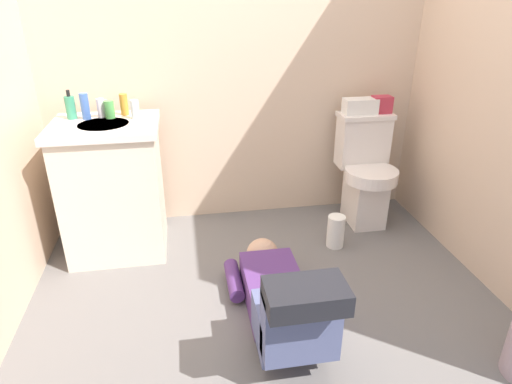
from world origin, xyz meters
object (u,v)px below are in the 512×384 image
(paper_towel_roll, at_px, (336,231))
(bottle_green, at_px, (110,109))
(toilet, at_px, (365,171))
(bottle_white, at_px, (101,108))
(tissue_box, at_px, (360,106))
(toiletry_bag, at_px, (382,104))
(faucet, at_px, (106,108))
(person_plumber, at_px, (281,299))
(bottle_amber, at_px, (124,104))
(bottle_blue, at_px, (85,106))
(vanity_cabinet, at_px, (113,188))
(bottle_clear, at_px, (135,109))
(soap_dispenser, at_px, (71,107))

(paper_towel_roll, bearing_deg, bottle_green, 166.71)
(toilet, xyz_separation_m, bottle_white, (-1.67, 0.02, 0.51))
(tissue_box, distance_m, toiletry_bag, 0.15)
(tissue_box, bearing_deg, toiletry_bag, 0.00)
(faucet, distance_m, paper_towel_roll, 1.59)
(toilet, distance_m, person_plumber, 1.30)
(bottle_amber, bearing_deg, tissue_box, 1.50)
(bottle_white, xyz_separation_m, paper_towel_roll, (1.37, -0.34, -0.77))
(bottle_blue, relative_size, bottle_green, 1.46)
(tissue_box, relative_size, bottle_amber, 1.75)
(vanity_cabinet, distance_m, toiletry_bag, 1.81)
(bottle_white, distance_m, paper_towel_roll, 1.61)
(person_plumber, relative_size, paper_towel_roll, 5.02)
(toiletry_bag, bearing_deg, bottle_blue, -177.03)
(bottle_clear, bearing_deg, person_plumber, -54.97)
(tissue_box, relative_size, bottle_white, 1.99)
(vanity_cabinet, bearing_deg, faucet, 90.00)
(soap_dispenser, distance_m, bottle_white, 0.17)
(bottle_blue, bearing_deg, person_plumber, -46.36)
(bottle_blue, distance_m, paper_towel_roll, 1.68)
(toilet, bearing_deg, soap_dispenser, 179.51)
(toilet, relative_size, bottle_amber, 5.98)
(toilet, height_order, faucet, faucet)
(bottle_blue, bearing_deg, bottle_green, -0.63)
(vanity_cabinet, height_order, faucet, faucet)
(tissue_box, bearing_deg, vanity_cabinet, -173.06)
(bottle_blue, bearing_deg, faucet, 21.47)
(toilet, distance_m, vanity_cabinet, 1.65)
(vanity_cabinet, distance_m, paper_towel_roll, 1.40)
(bottle_green, bearing_deg, bottle_amber, 37.31)
(soap_dispenser, distance_m, paper_towel_roll, 1.76)
(bottle_blue, distance_m, bottle_amber, 0.22)
(toiletry_bag, bearing_deg, person_plumber, -130.11)
(vanity_cabinet, xyz_separation_m, toiletry_bag, (1.75, 0.20, 0.39))
(faucet, height_order, bottle_green, bottle_green)
(vanity_cabinet, relative_size, person_plumber, 0.77)
(vanity_cabinet, bearing_deg, tissue_box, 6.94)
(person_plumber, bearing_deg, toilet, 50.88)
(paper_towel_roll, bearing_deg, toiletry_bag, 45.35)
(toiletry_bag, height_order, bottle_amber, bottle_amber)
(person_plumber, bearing_deg, bottle_blue, 133.64)
(vanity_cabinet, height_order, person_plumber, vanity_cabinet)
(bottle_white, height_order, paper_towel_roll, bottle_white)
(toiletry_bag, relative_size, bottle_white, 1.12)
(bottle_clear, xyz_separation_m, paper_towel_roll, (1.17, -0.27, -0.77))
(bottle_blue, xyz_separation_m, bottle_clear, (0.28, -0.04, -0.02))
(faucet, xyz_separation_m, bottle_amber, (0.10, 0.02, 0.01))
(bottle_white, bearing_deg, bottle_blue, -163.88)
(toilet, relative_size, bottle_green, 7.39)
(soap_dispenser, bearing_deg, bottle_amber, 6.93)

